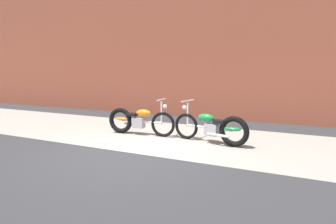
# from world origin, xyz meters

# --- Properties ---
(ground_plane) EXTENTS (80.00, 80.00, 0.00)m
(ground_plane) POSITION_xyz_m (0.00, 0.00, 0.00)
(ground_plane) COLOR #2D2D30
(sidewalk_slab) EXTENTS (36.00, 3.50, 0.01)m
(sidewalk_slab) POSITION_xyz_m (0.00, 1.75, 0.00)
(sidewalk_slab) COLOR gray
(sidewalk_slab) RESTS_ON ground
(brick_building_wall) EXTENTS (36.00, 0.50, 6.12)m
(brick_building_wall) POSITION_xyz_m (0.00, 5.20, 3.06)
(brick_building_wall) COLOR brown
(brick_building_wall) RESTS_ON ground
(motorcycle_orange) EXTENTS (2.01, 0.58, 1.03)m
(motorcycle_orange) POSITION_xyz_m (-0.80, 1.57, 0.40)
(motorcycle_orange) COLOR black
(motorcycle_orange) RESTS_ON ground
(motorcycle_green) EXTENTS (1.99, 0.68, 1.03)m
(motorcycle_green) POSITION_xyz_m (1.46, 1.53, 0.40)
(motorcycle_green) COLOR black
(motorcycle_green) RESTS_ON ground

